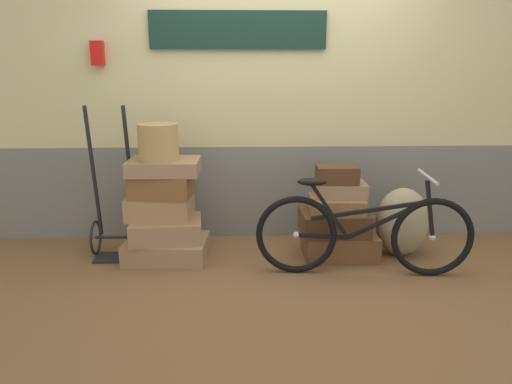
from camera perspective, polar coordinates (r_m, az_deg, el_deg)
The scene contains 16 objects.
ground at distance 3.85m, azimuth 3.31°, elevation -9.47°, with size 10.19×5.20×0.06m, color brown.
station_building at distance 4.36m, azimuth 2.66°, elevation 10.99°, with size 8.19×0.74×2.51m.
suitcase_0 at distance 4.04m, azimuth -10.58°, elevation -6.69°, with size 0.66×0.46×0.17m, color #937051.
suitcase_1 at distance 3.98m, azimuth -10.65°, elevation -4.41°, with size 0.57×0.41×0.17m, color #937051.
suitcase_2 at distance 3.97m, azimuth -11.38°, elevation -1.73°, with size 0.51×0.36×0.19m, color #9E754C.
suitcase_3 at distance 3.90m, azimuth -11.16°, elevation 0.82°, with size 0.47×0.34×0.18m, color brown.
suitcase_4 at distance 3.88m, azimuth -10.90°, elevation 3.00°, with size 0.56×0.39×0.12m, color #937051.
suitcase_5 at distance 4.09m, azimuth 9.89°, elevation -6.15°, with size 0.59×0.43×0.21m, color brown.
suitcase_6 at distance 4.00m, azimuth 9.28°, elevation -3.60°, with size 0.54×0.39×0.19m, color #4C2D19.
suitcase_7 at distance 3.97m, azimuth 9.63°, elevation -1.48°, with size 0.44×0.33×0.12m, color olive.
suitcase_8 at distance 3.97m, azimuth 10.02°, elevation 0.28°, with size 0.41×0.28×0.12m, color #937051.
suitcase_9 at distance 3.92m, azimuth 9.63°, elevation 2.09°, with size 0.33×0.23×0.14m, color #4C2D19.
wicker_basket at distance 3.83m, azimuth -11.58°, elevation 5.87°, with size 0.31×0.31×0.29m, color #A8844C.
luggage_trolley at distance 4.17m, azimuth -16.47°, elevation -3.39°, with size 0.38×0.37×1.26m.
burlap_sack at distance 4.18m, azimuth 17.02°, elevation -3.42°, with size 0.43×0.37×0.58m, color #9E8966.
bicycle at distance 3.70m, azimuth 12.65°, elevation -4.82°, with size 1.63×0.46×0.79m.
Camera 1 is at (-0.34, -3.49, 1.56)m, focal length 33.51 mm.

